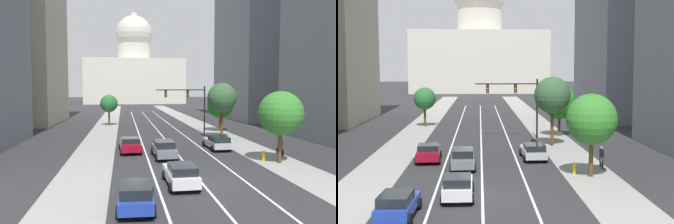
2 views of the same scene
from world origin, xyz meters
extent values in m
plane|color=#2B2B2D|center=(0.00, 40.00, 0.00)|extent=(400.00, 400.00, 0.00)
cube|color=gray|center=(-7.99, 35.00, 0.01)|extent=(3.99, 130.00, 0.01)
cube|color=gray|center=(7.99, 35.00, 0.01)|extent=(3.99, 130.00, 0.01)
cube|color=white|center=(-3.00, 25.00, 0.01)|extent=(0.16, 90.00, 0.01)
cube|color=white|center=(0.00, 25.00, 0.01)|extent=(0.16, 90.00, 0.01)
cube|color=white|center=(3.00, 25.00, 0.01)|extent=(0.16, 90.00, 0.01)
cube|color=gray|center=(27.61, 45.14, 14.82)|extent=(21.43, 22.03, 29.64)
cube|color=beige|center=(0.00, 126.13, 9.61)|extent=(42.60, 25.35, 19.23)
cylinder|color=beige|center=(0.00, 126.13, 22.75)|extent=(14.37, 14.37, 7.04)
cube|color=#B2B5BA|center=(4.49, 11.81, 0.62)|extent=(1.94, 4.65, 0.59)
cube|color=black|center=(4.51, 10.98, 1.17)|extent=(1.74, 2.36, 0.51)
cylinder|color=black|center=(3.54, 13.35, 0.32)|extent=(0.23, 0.64, 0.64)
cylinder|color=black|center=(5.37, 13.40, 0.32)|extent=(0.23, 0.64, 0.64)
cylinder|color=black|center=(3.62, 10.22, 0.32)|extent=(0.23, 0.64, 0.64)
cylinder|color=black|center=(5.44, 10.27, 0.32)|extent=(0.23, 0.64, 0.64)
cube|color=maroon|center=(-4.49, 11.27, 0.67)|extent=(2.09, 4.37, 0.69)
cube|color=black|center=(-4.48, 11.06, 1.25)|extent=(1.83, 2.03, 0.47)
cylinder|color=black|center=(-5.51, 12.68, 0.32)|extent=(0.25, 0.65, 0.64)
cylinder|color=black|center=(-3.62, 12.77, 0.32)|extent=(0.25, 0.65, 0.64)
cylinder|color=black|center=(-5.36, 9.77, 0.32)|extent=(0.25, 0.65, 0.64)
cylinder|color=black|center=(-3.48, 9.87, 0.32)|extent=(0.25, 0.65, 0.64)
cube|color=#1E389E|center=(-4.49, -3.87, 0.62)|extent=(1.91, 4.22, 0.61)
cube|color=black|center=(-4.52, -4.43, 1.19)|extent=(1.69, 2.32, 0.52)
cylinder|color=black|center=(-5.29, -2.42, 0.32)|extent=(0.25, 0.65, 0.64)
cylinder|color=black|center=(-3.57, -2.50, 0.32)|extent=(0.25, 0.65, 0.64)
cylinder|color=black|center=(-5.42, -5.23, 0.32)|extent=(0.25, 0.65, 0.64)
cylinder|color=black|center=(-3.70, -5.31, 0.32)|extent=(0.25, 0.65, 0.64)
cube|color=silver|center=(-1.50, -0.25, 0.65)|extent=(1.80, 4.34, 0.66)
cube|color=black|center=(-1.49, -0.89, 1.23)|extent=(1.63, 2.21, 0.51)
cylinder|color=black|center=(-2.39, 1.21, 0.32)|extent=(0.23, 0.64, 0.64)
cylinder|color=black|center=(-0.64, 1.23, 0.32)|extent=(0.23, 0.64, 0.64)
cylinder|color=black|center=(-2.35, -1.73, 0.32)|extent=(0.23, 0.64, 0.64)
cylinder|color=black|center=(-0.61, -1.71, 0.32)|extent=(0.23, 0.64, 0.64)
cube|color=slate|center=(-1.50, 8.27, 0.66)|extent=(1.93, 4.52, 0.67)
cube|color=black|center=(-1.49, 8.10, 1.29)|extent=(1.71, 2.46, 0.59)
cylinder|color=black|center=(-2.44, 9.76, 0.32)|extent=(0.24, 0.65, 0.64)
cylinder|color=black|center=(-0.66, 9.82, 0.32)|extent=(0.24, 0.65, 0.64)
cylinder|color=black|center=(-2.33, 6.72, 0.32)|extent=(0.24, 0.65, 0.64)
cylinder|color=black|center=(-0.56, 6.78, 0.32)|extent=(0.24, 0.65, 0.64)
cylinder|color=black|center=(6.29, 23.88, 3.34)|extent=(0.20, 0.20, 6.67)
cylinder|color=black|center=(2.83, 23.88, 6.13)|extent=(6.93, 0.14, 0.14)
cube|color=black|center=(3.87, 23.88, 5.58)|extent=(0.32, 0.28, 0.96)
sphere|color=red|center=(3.87, 23.73, 5.88)|extent=(0.20, 0.20, 0.20)
sphere|color=orange|center=(3.87, 23.73, 5.58)|extent=(0.20, 0.20, 0.20)
sphere|color=green|center=(3.87, 23.73, 5.28)|extent=(0.20, 0.20, 0.20)
cube|color=black|center=(0.75, 23.88, 5.58)|extent=(0.32, 0.28, 0.96)
sphere|color=red|center=(0.75, 23.73, 5.88)|extent=(0.20, 0.20, 0.20)
sphere|color=orange|center=(0.75, 23.73, 5.58)|extent=(0.20, 0.20, 0.20)
sphere|color=green|center=(0.75, 23.73, 5.28)|extent=(0.20, 0.20, 0.20)
cylinder|color=yellow|center=(6.90, 5.72, 0.35)|extent=(0.26, 0.26, 0.70)
sphere|color=yellow|center=(6.90, 5.72, 0.78)|extent=(0.26, 0.26, 0.26)
cylinder|color=yellow|center=(6.90, 5.56, 0.39)|extent=(0.10, 0.12, 0.10)
cylinder|color=black|center=(9.45, 7.32, 0.33)|extent=(0.11, 0.66, 0.66)
cylinder|color=black|center=(9.55, 8.35, 0.33)|extent=(0.11, 0.66, 0.66)
cube|color=black|center=(9.50, 7.83, 0.55)|extent=(0.15, 1.00, 0.36)
cube|color=#262833|center=(9.50, 7.78, 1.18)|extent=(0.38, 0.31, 0.64)
sphere|color=tan|center=(9.50, 7.85, 1.61)|extent=(0.22, 0.22, 0.22)
cylinder|color=#51381E|center=(9.10, 25.58, 1.27)|extent=(0.32, 0.32, 2.54)
sphere|color=#1E741B|center=(9.10, 25.58, 3.89)|extent=(3.86, 3.86, 3.86)
cylinder|color=#51381E|center=(7.94, 4.86, 1.46)|extent=(0.32, 0.32, 2.92)
sphere|color=#327B2A|center=(7.94, 4.86, 4.22)|extent=(3.72, 3.72, 3.72)
cylinder|color=#51381E|center=(7.20, 18.65, 1.94)|extent=(0.32, 0.32, 3.87)
sphere|color=#325932|center=(7.20, 18.65, 5.17)|extent=(3.71, 3.71, 3.71)
cylinder|color=#51381E|center=(-7.53, 35.44, 1.36)|extent=(0.32, 0.32, 2.73)
sphere|color=#26672F|center=(-7.53, 35.44, 3.77)|extent=(2.99, 2.99, 2.99)
camera|label=1|loc=(-5.13, -20.44, 6.22)|focal=34.41mm
camera|label=2|loc=(-0.15, -28.75, 7.96)|focal=50.67mm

